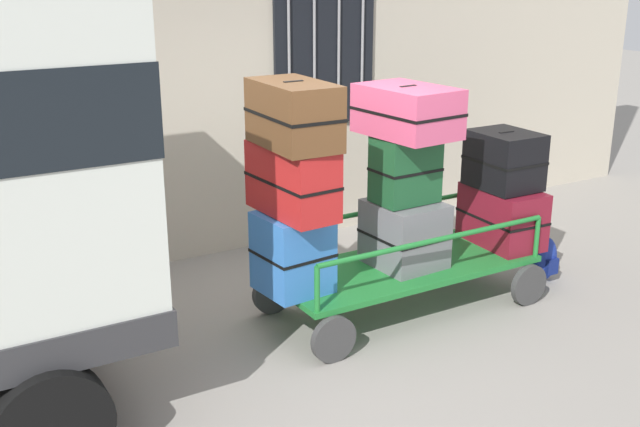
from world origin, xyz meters
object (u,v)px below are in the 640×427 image
object	(u,v)px
suitcase_midleft_bottom	(404,233)
suitcase_midleft_middle	(405,169)
suitcase_left_bottom	(293,252)
suitcase_center_middle	(504,160)
suitcase_midleft_top	(407,111)
suitcase_left_middle	(292,180)
luggage_cart	(403,271)
suitcase_left_top	(294,114)
backpack	(545,259)
suitcase_center_bottom	(502,216)

from	to	relation	value
suitcase_midleft_bottom	suitcase_midleft_middle	world-z (taller)	suitcase_midleft_middle
suitcase_left_bottom	suitcase_center_middle	xyz separation A→B (m)	(2.18, -0.01, 0.47)
suitcase_center_middle	suitcase_midleft_top	bearing A→B (deg)	178.23
suitcase_left_middle	suitcase_center_middle	bearing A→B (deg)	-0.28
suitcase_midleft_top	luggage_cart	bearing A→B (deg)	-90.00
suitcase_left_bottom	suitcase_left_top	size ratio (longest dim) A/B	0.79
luggage_cart	suitcase_center_middle	distance (m)	1.39
backpack	suitcase_midleft_top	bearing A→B (deg)	172.46
suitcase_left_bottom	luggage_cart	bearing A→B (deg)	-0.09
suitcase_left_middle	backpack	size ratio (longest dim) A/B	1.93
suitcase_left_bottom	suitcase_midleft_middle	bearing A→B (deg)	0.84
suitcase_midleft_bottom	suitcase_midleft_middle	size ratio (longest dim) A/B	1.14
luggage_cart	backpack	size ratio (longest dim) A/B	5.50
suitcase_midleft_top	backpack	distance (m)	2.20
luggage_cart	suitcase_left_middle	bearing A→B (deg)	-179.91
suitcase_midleft_top	suitcase_center_bottom	bearing A→B (deg)	-3.14
suitcase_left_middle	suitcase_midleft_top	world-z (taller)	suitcase_midleft_top
suitcase_center_bottom	suitcase_center_middle	xyz separation A→B (m)	(0.00, 0.03, 0.53)
suitcase_left_top	backpack	distance (m)	3.11
suitcase_left_middle	suitcase_center_middle	xyz separation A→B (m)	(2.18, -0.01, -0.12)
suitcase_left_bottom	suitcase_center_middle	world-z (taller)	suitcase_center_middle
suitcase_midleft_top	suitcase_center_middle	xyz separation A→B (m)	(1.09, -0.03, -0.55)
suitcase_midleft_top	suitcase_left_top	bearing A→B (deg)	-176.99
suitcase_midleft_middle	suitcase_center_bottom	xyz separation A→B (m)	(1.09, -0.06, -0.58)
suitcase_left_top	suitcase_center_middle	xyz separation A→B (m)	(2.18, 0.02, -0.63)
luggage_cart	suitcase_left_top	bearing A→B (deg)	-178.12
suitcase_midleft_bottom	suitcase_center_middle	distance (m)	1.21
suitcase_left_bottom	suitcase_midleft_top	size ratio (longest dim) A/B	0.73
suitcase_left_top	suitcase_midleft_middle	size ratio (longest dim) A/B	1.43
suitcase_left_middle	suitcase_midleft_bottom	size ratio (longest dim) A/B	1.31
suitcase_center_bottom	suitcase_center_middle	size ratio (longest dim) A/B	1.29
suitcase_left_middle	suitcase_left_top	bearing A→B (deg)	-90.00
suitcase_left_bottom	backpack	bearing A→B (deg)	-4.01
suitcase_left_bottom	suitcase_midleft_middle	size ratio (longest dim) A/B	1.13
suitcase_left_bottom	suitcase_midleft_bottom	xyz separation A→B (m)	(1.09, -0.00, -0.04)
luggage_cart	backpack	world-z (taller)	backpack
luggage_cart	suitcase_midleft_bottom	bearing A→B (deg)	-90.00
suitcase_left_top	suitcase_center_bottom	world-z (taller)	suitcase_left_top
suitcase_midleft_middle	luggage_cart	bearing A→B (deg)	-90.00
suitcase_midleft_middle	suitcase_center_middle	distance (m)	1.09
suitcase_left_bottom	suitcase_left_middle	distance (m)	0.59
suitcase_midleft_bottom	suitcase_center_middle	size ratio (longest dim) A/B	1.05
suitcase_left_top	suitcase_midleft_bottom	xyz separation A→B (m)	(1.09, 0.03, -1.15)
suitcase_midleft_bottom	suitcase_center_middle	xyz separation A→B (m)	(1.09, -0.01, 0.51)
backpack	suitcase_midleft_bottom	bearing A→B (deg)	173.29
luggage_cart	suitcase_left_top	world-z (taller)	suitcase_left_top
backpack	suitcase_left_middle	bearing A→B (deg)	176.07
suitcase_left_middle	suitcase_midleft_bottom	world-z (taller)	suitcase_left_middle
suitcase_left_middle	suitcase_left_top	world-z (taller)	suitcase_left_top
suitcase_midleft_bottom	suitcase_center_bottom	size ratio (longest dim) A/B	0.81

